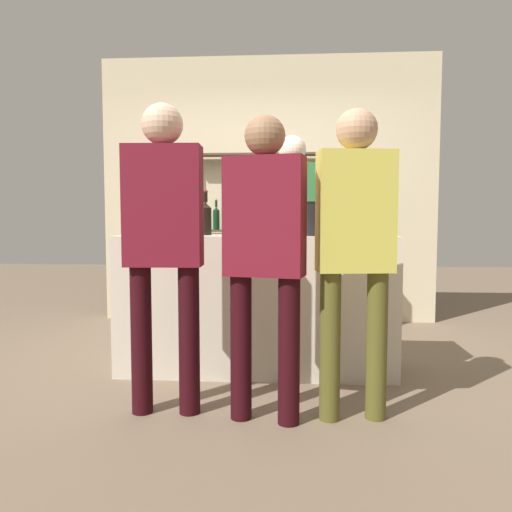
% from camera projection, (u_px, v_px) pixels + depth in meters
% --- Properties ---
extents(ground_plane, '(16.00, 16.00, 0.00)m').
position_uv_depth(ground_plane, '(256.00, 371.00, 3.61)').
color(ground_plane, '#7A6651').
extents(bar_counter, '(1.95, 0.51, 0.98)m').
position_uv_depth(bar_counter, '(256.00, 304.00, 3.57)').
color(bar_counter, beige).
rests_on(bar_counter, ground_plane).
extents(back_wall, '(3.55, 0.12, 2.80)m').
position_uv_depth(back_wall, '(268.00, 191.00, 5.35)').
color(back_wall, beige).
rests_on(back_wall, ground_plane).
extents(back_shelf, '(1.68, 0.18, 1.77)m').
position_uv_depth(back_shelf, '(267.00, 213.00, 5.19)').
color(back_shelf, '#4C3828').
rests_on(back_shelf, ground_plane).
extents(counter_bottle_0, '(0.07, 0.07, 0.33)m').
position_uv_depth(counter_bottle_0, '(355.00, 218.00, 3.40)').
color(counter_bottle_0, black).
rests_on(counter_bottle_0, bar_counter).
extents(counter_bottle_1, '(0.09, 0.09, 0.33)m').
position_uv_depth(counter_bottle_1, '(158.00, 218.00, 3.57)').
color(counter_bottle_1, black).
rests_on(counter_bottle_1, bar_counter).
extents(counter_bottle_2, '(0.09, 0.09, 0.32)m').
position_uv_depth(counter_bottle_2, '(205.00, 218.00, 3.56)').
color(counter_bottle_2, black).
rests_on(counter_bottle_2, bar_counter).
extents(wine_glass, '(0.08, 0.08, 0.16)m').
position_uv_depth(wine_glass, '(293.00, 219.00, 3.38)').
color(wine_glass, silver).
rests_on(wine_glass, bar_counter).
extents(ice_bucket, '(0.20, 0.20, 0.23)m').
position_uv_depth(ice_bucket, '(320.00, 219.00, 3.42)').
color(ice_bucket, black).
rests_on(ice_bucket, bar_counter).
extents(server_behind_counter, '(0.47, 0.24, 1.82)m').
position_uv_depth(server_behind_counter, '(292.00, 222.00, 4.33)').
color(server_behind_counter, black).
rests_on(server_behind_counter, ground_plane).
extents(customer_left, '(0.43, 0.23, 1.73)m').
position_uv_depth(customer_left, '(164.00, 232.00, 2.76)').
color(customer_left, black).
rests_on(customer_left, ground_plane).
extents(customer_right, '(0.42, 0.23, 1.68)m').
position_uv_depth(customer_right, '(355.00, 237.00, 2.68)').
color(customer_right, brown).
rests_on(customer_right, ground_plane).
extents(customer_center, '(0.45, 0.27, 1.65)m').
position_uv_depth(customer_center, '(265.00, 243.00, 2.65)').
color(customer_center, black).
rests_on(customer_center, ground_plane).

